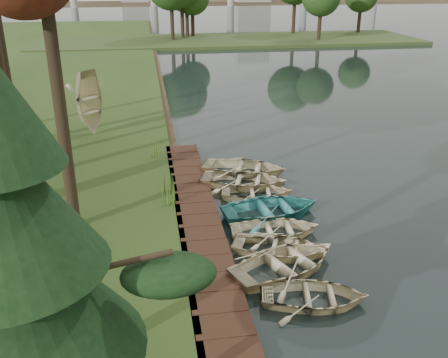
{
  "coord_description": "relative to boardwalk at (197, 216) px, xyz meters",
  "views": [
    {
      "loc": [
        -3.22,
        -17.0,
        8.86
      ],
      "look_at": [
        -0.53,
        0.19,
        1.55
      ],
      "focal_mm": 40.0,
      "sensor_mm": 36.0,
      "label": 1
    }
  ],
  "objects": [
    {
      "name": "ground",
      "position": [
        1.6,
        0.0,
        -0.15
      ],
      "size": [
        300.0,
        300.0,
        0.0
      ],
      "primitive_type": "plane",
      "color": "#3D2F1D"
    },
    {
      "name": "boardwalk",
      "position": [
        0.0,
        0.0,
        0.0
      ],
      "size": [
        1.6,
        16.0,
        0.3
      ],
      "primitive_type": "cube",
      "color": "#351F14",
      "rests_on": "ground"
    },
    {
      "name": "peninsula",
      "position": [
        9.6,
        50.0,
        0.08
      ],
      "size": [
        50.0,
        14.0,
        0.45
      ],
      "primitive_type": "cube",
      "color": "#33451E",
      "rests_on": "ground"
    },
    {
      "name": "rowboat_0",
      "position": [
        2.75,
        -5.76,
        0.22
      ],
      "size": [
        3.47,
        2.78,
        0.64
      ],
      "primitive_type": "imported",
      "rotation": [
        0.0,
        0.0,
        1.37
      ],
      "color": "beige",
      "rests_on": "water"
    },
    {
      "name": "rowboat_1",
      "position": [
        2.4,
        -4.03,
        0.29
      ],
      "size": [
        4.54,
        3.97,
        0.78
      ],
      "primitive_type": "imported",
      "rotation": [
        0.0,
        0.0,
        1.97
      ],
      "color": "beige",
      "rests_on": "water"
    },
    {
      "name": "rowboat_2",
      "position": [
        2.47,
        -3.0,
        0.23
      ],
      "size": [
        3.83,
        3.32,
        0.67
      ],
      "primitive_type": "imported",
      "rotation": [
        0.0,
        0.0,
        1.19
      ],
      "color": "beige",
      "rests_on": "water"
    },
    {
      "name": "rowboat_3",
      "position": [
        2.62,
        -1.75,
        0.24
      ],
      "size": [
        3.32,
        2.42,
        0.67
      ],
      "primitive_type": "imported",
      "rotation": [
        0.0,
        0.0,
        1.54
      ],
      "color": "beige",
      "rests_on": "water"
    },
    {
      "name": "rowboat_4",
      "position": [
        2.87,
        -0.22,
        0.3
      ],
      "size": [
        4.23,
        3.28,
        0.8
      ],
      "primitive_type": "imported",
      "rotation": [
        0.0,
        0.0,
        1.71
      ],
      "color": "teal",
      "rests_on": "water"
    },
    {
      "name": "rowboat_5",
      "position": [
        2.68,
        1.56,
        0.21
      ],
      "size": [
        3.24,
        2.49,
        0.62
      ],
      "primitive_type": "imported",
      "rotation": [
        0.0,
        0.0,
        1.45
      ],
      "color": "beige",
      "rests_on": "water"
    },
    {
      "name": "rowboat_6",
      "position": [
        2.35,
        2.76,
        0.29
      ],
      "size": [
        4.4,
        3.71,
        0.78
      ],
      "primitive_type": "imported",
      "rotation": [
        0.0,
        0.0,
        1.26
      ],
      "color": "beige",
      "rests_on": "water"
    },
    {
      "name": "rowboat_7",
      "position": [
        2.63,
        4.15,
        0.3
      ],
      "size": [
        4.62,
        3.94,
        0.81
      ],
      "primitive_type": "imported",
      "rotation": [
        0.0,
        0.0,
        1.23
      ],
      "color": "beige",
      "rests_on": "water"
    },
    {
      "name": "stored_rowboat",
      "position": [
        -4.77,
        10.73,
        0.52
      ],
      "size": [
        4.42,
        4.32,
        0.75
      ],
      "primitive_type": "imported",
      "rotation": [
        3.14,
        0.0,
        0.85
      ],
      "color": "beige",
      "rests_on": "bank"
    },
    {
      "name": "pine_tree",
      "position": [
        -3.75,
        -10.27,
        5.08
      ],
      "size": [
        3.8,
        3.8,
        7.98
      ],
      "color": "black",
      "rests_on": "bank"
    },
    {
      "name": "reeds_0",
      "position": [
        -2.17,
        -4.33,
        0.66
      ],
      "size": [
        0.6,
        0.6,
        1.02
      ],
      "primitive_type": "cone",
      "color": "#3F661E",
      "rests_on": "bank"
    },
    {
      "name": "reeds_1",
      "position": [
        -1.0,
        1.01,
        0.64
      ],
      "size": [
        0.6,
        0.6,
        0.97
      ],
      "primitive_type": "cone",
      "color": "#3F661E",
      "rests_on": "bank"
    },
    {
      "name": "reeds_2",
      "position": [
        -1.0,
        1.93,
        0.6
      ],
      "size": [
        0.6,
        0.6,
        0.9
      ],
      "primitive_type": "cone",
      "color": "#3F661E",
      "rests_on": "bank"
    },
    {
      "name": "reeds_3",
      "position": [
        -1.43,
        6.48,
        0.63
      ],
      "size": [
        0.6,
        0.6,
        0.97
      ],
      "primitive_type": "cone",
      "color": "#3F661E",
      "rests_on": "bank"
    }
  ]
}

